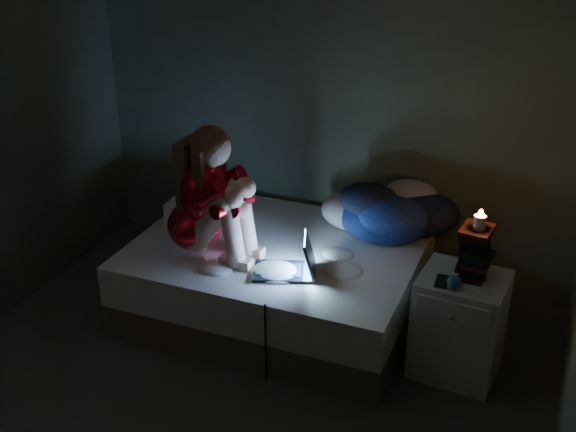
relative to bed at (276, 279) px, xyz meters
The scene contains 12 objects.
floor 1.13m from the bed, 86.01° to the right, with size 3.60×3.80×0.02m, color #37302C.
wall_back 1.32m from the bed, 84.59° to the left, with size 3.60×0.02×2.60m, color #56644A.
bed is the anchor object (origin of this frame).
pillow 0.72m from the bed, 162.86° to the left, with size 0.50×0.35×0.14m, color beige.
woman 0.87m from the bed, 151.75° to the right, with size 0.55×0.36×0.88m, color #810003, non-canonical shape.
laptop 0.53m from the bed, 59.90° to the right, with size 0.38×0.27×0.27m, color black, non-canonical shape.
clothes_pile 0.88m from the bed, 33.96° to the left, with size 0.67×0.53×0.40m, color navy, non-canonical shape.
nightstand 1.28m from the bed, ahead, with size 0.49×0.44×0.65m, color beige.
book_stack 1.42m from the bed, ahead, with size 0.19×0.25×0.29m, color black, non-canonical shape.
candle 1.50m from the bed, ahead, with size 0.07×0.07×0.08m, color beige.
phone 1.26m from the bed, 14.50° to the right, with size 0.07×0.14×0.01m, color black.
blue_orb 1.35m from the bed, 15.28° to the right, with size 0.08×0.08×0.08m, color #285281.
Camera 1 is at (1.60, -2.81, 2.79)m, focal length 45.33 mm.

